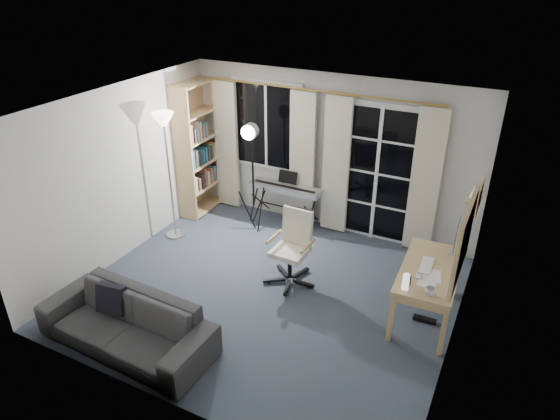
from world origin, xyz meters
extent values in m
cube|color=#323D4A|center=(0.00, 0.00, -0.01)|extent=(4.50, 4.00, 0.02)
cube|color=white|center=(-1.05, 1.98, 1.50)|extent=(1.20, 0.06, 1.40)
cube|color=black|center=(-1.05, 1.95, 1.50)|extent=(1.10, 0.02, 1.30)
cube|color=white|center=(-1.05, 1.94, 1.50)|extent=(0.04, 0.03, 1.30)
cube|color=white|center=(0.75, 1.98, 1.02)|extent=(1.32, 0.06, 2.11)
cube|color=black|center=(0.45, 1.95, 1.02)|extent=(0.55, 0.02, 1.95)
cube|color=black|center=(1.05, 1.95, 1.02)|extent=(0.55, 0.02, 1.95)
cube|color=white|center=(0.75, 1.94, 1.02)|extent=(0.05, 0.04, 2.05)
cube|color=white|center=(0.75, 1.94, 0.55)|extent=(1.15, 0.03, 0.03)
cube|color=white|center=(0.75, 1.94, 1.05)|extent=(1.15, 0.03, 0.03)
cube|color=white|center=(0.75, 1.94, 1.55)|extent=(1.15, 0.03, 0.03)
cylinder|color=gold|center=(-0.15, 1.90, 2.15)|extent=(3.50, 0.03, 0.03)
cube|color=beige|center=(-1.75, 1.88, 1.08)|extent=(0.40, 0.07, 2.10)
cube|color=beige|center=(-0.40, 1.88, 1.08)|extent=(0.40, 0.07, 2.10)
cube|color=beige|center=(0.15, 1.88, 1.08)|extent=(0.40, 0.07, 2.10)
cube|color=beige|center=(1.45, 1.88, 1.08)|extent=(0.40, 0.07, 2.10)
cube|color=#AB7F5A|center=(-2.08, 1.16, 1.08)|extent=(0.35, 0.04, 2.16)
cube|color=#AB7F5A|center=(-2.10, 2.13, 1.08)|extent=(0.35, 0.04, 2.16)
cube|color=#AB7F5A|center=(-2.25, 1.64, 1.08)|extent=(0.05, 0.97, 2.16)
cube|color=#AB7F5A|center=(-2.09, 1.64, 0.03)|extent=(0.36, 0.98, 0.03)
cube|color=#AB7F5A|center=(-2.09, 1.64, 0.43)|extent=(0.36, 0.98, 0.03)
cube|color=#AB7F5A|center=(-2.09, 1.64, 0.84)|extent=(0.36, 0.98, 0.03)
cube|color=#AB7F5A|center=(-2.09, 1.64, 1.25)|extent=(0.36, 0.98, 0.03)
cube|color=#AB7F5A|center=(-2.09, 1.64, 1.67)|extent=(0.36, 0.98, 0.03)
cube|color=#AB7F5A|center=(-2.09, 1.64, 2.13)|extent=(0.36, 0.98, 0.03)
cube|color=beige|center=(-2.06, 1.24, 0.59)|extent=(0.24, 0.07, 0.28)
cube|color=#A35B44|center=(-2.06, 1.35, 0.56)|extent=(0.24, 0.05, 0.22)
cube|color=#363636|center=(-2.06, 1.44, 0.57)|extent=(0.24, 0.04, 0.25)
cube|color=#A35B44|center=(-2.07, 1.52, 0.61)|extent=(0.24, 0.04, 0.32)
cube|color=beige|center=(-2.07, 1.60, 0.57)|extent=(0.24, 0.06, 0.25)
cube|color=#D4643C|center=(-2.07, 1.70, 0.58)|extent=(0.24, 0.04, 0.26)
cube|color=teal|center=(-2.07, 1.79, 0.58)|extent=(0.24, 0.06, 0.26)
cube|color=#A35B44|center=(-2.07, 1.88, 0.57)|extent=(0.24, 0.04, 0.25)
cube|color=#D4643C|center=(-2.07, 1.96, 0.58)|extent=(0.24, 0.06, 0.26)
cube|color=#363636|center=(-2.08, 2.06, 0.59)|extent=(0.24, 0.03, 0.28)
cube|color=teal|center=(-2.06, 1.24, 1.01)|extent=(0.24, 0.04, 0.30)
cube|color=#363636|center=(-2.06, 1.32, 1.00)|extent=(0.24, 0.07, 0.29)
cube|color=#363636|center=(-2.06, 1.43, 0.98)|extent=(0.24, 0.04, 0.25)
cube|color=teal|center=(-2.07, 1.51, 0.97)|extent=(0.24, 0.04, 0.23)
cube|color=teal|center=(-2.07, 1.59, 0.98)|extent=(0.24, 0.04, 0.25)
cube|color=#363636|center=(-2.07, 1.67, 1.01)|extent=(0.24, 0.04, 0.30)
cube|color=#363636|center=(-2.07, 1.75, 0.98)|extent=(0.24, 0.05, 0.24)
cube|color=#D99951|center=(-2.07, 1.84, 0.98)|extent=(0.24, 0.05, 0.25)
cube|color=#A35B44|center=(-2.07, 1.93, 0.99)|extent=(0.24, 0.04, 0.26)
cube|color=#363636|center=(-2.07, 2.00, 0.98)|extent=(0.24, 0.04, 0.25)
cube|color=#D4643C|center=(-2.06, 1.24, 1.42)|extent=(0.24, 0.04, 0.31)
cube|color=#363636|center=(-2.06, 1.33, 1.39)|extent=(0.24, 0.03, 0.23)
cube|color=beige|center=(-2.06, 1.40, 1.43)|extent=(0.24, 0.04, 0.32)
cube|color=beige|center=(-2.07, 1.48, 1.42)|extent=(0.24, 0.04, 0.30)
cube|color=#A35B44|center=(-2.07, 1.56, 1.39)|extent=(0.24, 0.04, 0.24)
cube|color=teal|center=(-2.07, 1.64, 1.39)|extent=(0.24, 0.05, 0.25)
cylinder|color=#B2B2B7|center=(-1.95, 0.63, 0.02)|extent=(0.31, 0.31, 0.03)
cylinder|color=#B2B2B7|center=(-1.95, 0.63, 0.92)|extent=(0.03, 0.03, 1.79)
cone|color=#FFE5B2|center=(-1.95, 0.63, 1.84)|extent=(0.33, 0.33, 0.18)
cylinder|color=black|center=(-1.04, 1.70, 0.31)|extent=(0.02, 0.55, 0.50)
cylinder|color=black|center=(-1.04, 1.70, 0.31)|extent=(0.02, 0.55, 0.50)
cylinder|color=black|center=(-0.15, 1.70, 0.31)|extent=(0.02, 0.55, 0.50)
cylinder|color=black|center=(-0.15, 1.70, 0.31)|extent=(0.02, 0.55, 0.50)
cylinder|color=black|center=(-0.59, 1.70, 0.31)|extent=(0.88, 0.02, 0.02)
cube|color=silver|center=(-0.59, 1.70, 0.64)|extent=(1.15, 0.29, 0.08)
cube|color=white|center=(-0.60, 1.63, 0.67)|extent=(1.06, 0.12, 0.01)
cube|color=black|center=(-0.60, 1.66, 0.68)|extent=(1.02, 0.07, 0.01)
cube|color=black|center=(-0.59, 1.79, 0.79)|extent=(0.31, 0.06, 0.19)
cylinder|color=black|center=(-0.88, 1.41, 0.32)|extent=(0.04, 0.27, 0.70)
cylinder|color=black|center=(-1.06, 1.50, 0.32)|extent=(0.24, 0.14, 0.70)
cylinder|color=black|center=(-1.05, 1.30, 0.32)|extent=(0.23, 0.16, 0.70)
cylinder|color=black|center=(-1.00, 1.41, 1.00)|extent=(0.03, 0.03, 1.21)
cylinder|color=silver|center=(-0.99, 1.35, 1.60)|extent=(0.24, 0.14, 0.23)
cylinder|color=white|center=(-0.99, 1.28, 1.60)|extent=(0.20, 0.03, 0.20)
cube|color=black|center=(0.36, 0.32, 0.04)|extent=(0.30, 0.06, 0.04)
cylinder|color=black|center=(0.43, 0.32, 0.02)|extent=(0.05, 0.05, 0.05)
cube|color=black|center=(0.22, 0.52, 0.04)|extent=(0.14, 0.30, 0.04)
cylinder|color=black|center=(0.25, 0.59, 0.02)|extent=(0.05, 0.05, 0.05)
cube|color=black|center=(-0.01, 0.45, 0.04)|extent=(0.26, 0.22, 0.04)
cylinder|color=black|center=(-0.07, 0.50, 0.02)|extent=(0.05, 0.05, 0.05)
cube|color=black|center=(-0.02, 0.21, 0.04)|extent=(0.27, 0.21, 0.04)
cylinder|color=black|center=(-0.08, 0.17, 0.02)|extent=(0.05, 0.05, 0.05)
cube|color=black|center=(0.21, 0.13, 0.04)|extent=(0.13, 0.30, 0.04)
cylinder|color=black|center=(0.23, 0.06, 0.02)|extent=(0.05, 0.05, 0.05)
cylinder|color=black|center=(0.15, 0.32, 0.26)|extent=(0.06, 0.06, 0.37)
cube|color=#F4ECCD|center=(0.15, 0.32, 0.46)|extent=(0.44, 0.44, 0.07)
cube|color=#F4ECCD|center=(0.16, 0.53, 0.74)|extent=(0.41, 0.13, 0.49)
cube|color=black|center=(0.16, 0.57, 0.76)|extent=(0.39, 0.10, 0.45)
cylinder|color=#AB7F5A|center=(-0.09, 0.35, 0.61)|extent=(0.05, 0.37, 0.04)
cylinder|color=#AB7F5A|center=(0.39, 0.34, 0.61)|extent=(0.05, 0.37, 0.04)
cube|color=tan|center=(1.88, 0.43, 0.66)|extent=(0.68, 1.28, 0.04)
cube|color=tan|center=(1.88, 0.43, 0.59)|extent=(0.65, 1.25, 0.09)
cube|color=tan|center=(1.63, -0.17, 0.32)|extent=(0.06, 0.06, 0.64)
cube|color=tan|center=(2.18, -0.15, 0.32)|extent=(0.06, 0.06, 0.64)
cube|color=tan|center=(1.58, 1.01, 0.32)|extent=(0.06, 0.06, 0.64)
cube|color=tan|center=(2.13, 1.03, 0.32)|extent=(0.06, 0.06, 0.64)
cube|color=silver|center=(2.08, 0.88, 0.68)|extent=(0.17, 0.11, 0.01)
cube|color=silver|center=(2.08, 0.88, 0.80)|extent=(0.04, 0.03, 0.20)
cube|color=silver|center=(2.08, 0.88, 0.94)|extent=(0.05, 0.49, 0.31)
cube|color=black|center=(2.06, 0.88, 0.94)|extent=(0.03, 0.45, 0.27)
cube|color=white|center=(1.83, 0.46, 0.68)|extent=(0.14, 0.38, 0.02)
cube|color=white|center=(1.80, 0.19, 0.68)|extent=(0.06, 0.09, 0.02)
cube|color=white|center=(1.93, 0.29, 0.68)|extent=(0.24, 0.30, 0.01)
cube|color=white|center=(1.91, 0.11, 0.68)|extent=(0.19, 0.14, 0.00)
cube|color=black|center=(1.73, 0.01, 0.73)|extent=(0.05, 0.04, 0.11)
cylinder|color=white|center=(1.72, -0.08, 0.76)|extent=(0.07, 0.07, 0.18)
cube|color=black|center=(1.92, 0.33, 0.02)|extent=(0.27, 0.08, 0.04)
imported|color=silver|center=(1.98, -0.07, 0.73)|extent=(0.11, 0.09, 0.11)
cube|color=#AB7F5A|center=(2.23, -0.35, 1.55)|extent=(0.04, 0.94, 0.74)
cube|color=white|center=(2.21, -0.35, 1.55)|extent=(0.01, 0.84, 0.64)
cube|color=#AB7F5A|center=(2.23, 0.55, 1.60)|extent=(0.03, 0.42, 0.32)
cube|color=#4C9855|center=(2.21, 0.55, 1.60)|extent=(0.00, 0.36, 0.26)
cube|color=#AB7F5A|center=(2.16, 1.05, 1.35)|extent=(0.16, 0.30, 0.02)
cone|color=#F4ECCD|center=(2.16, 1.05, 1.44)|extent=(0.12, 0.12, 0.15)
imported|color=#2B2B2D|center=(-0.91, -1.55, 0.39)|extent=(2.01, 0.66, 0.78)
cube|color=black|center=(-1.20, -1.44, 0.46)|extent=(0.36, 0.23, 0.35)
camera|label=1|loc=(2.50, -4.57, 3.88)|focal=32.00mm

